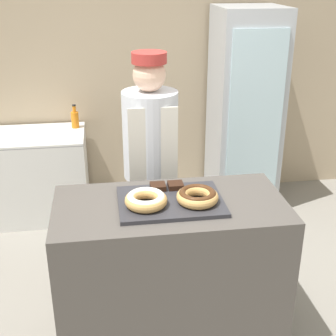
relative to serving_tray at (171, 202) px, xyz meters
The scene contains 12 objects.
ground_plane 0.96m from the serving_tray, ahead, with size 14.00×14.00×0.00m, color gray.
wall_back 2.17m from the serving_tray, 90.00° to the left, with size 8.00×0.06×2.70m.
display_counter 0.49m from the serving_tray, ahead, with size 1.35×0.67×0.95m.
serving_tray is the anchor object (origin of this frame).
donut_light_glaze 0.16m from the serving_tray, 160.90° to the right, with size 0.24×0.24×0.07m.
donut_chocolate_glaze 0.16m from the serving_tray, 19.10° to the right, with size 0.24×0.24×0.07m.
brownie_back_left 0.16m from the serving_tray, 109.67° to the left, with size 0.09×0.09×0.03m.
brownie_back_right 0.16m from the serving_tray, 70.33° to the left, with size 0.09×0.09×0.03m.
baker_person 0.69m from the serving_tray, 93.18° to the left, with size 0.38×0.38×1.70m.
beverage_fridge 2.00m from the serving_tray, 60.90° to the left, with size 0.59×0.64×1.89m.
chest_freezer 2.11m from the serving_tray, 120.35° to the left, with size 0.99×0.63×0.81m.
bottle_orange_b 2.00m from the serving_tray, 107.93° to the left, with size 0.07×0.07×0.22m.
Camera 1 is at (-0.36, -2.37, 2.20)m, focal length 50.00 mm.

